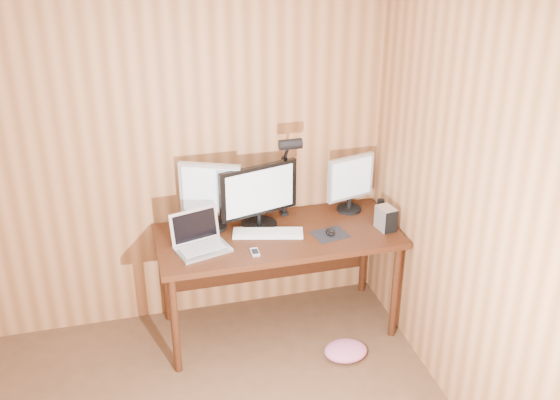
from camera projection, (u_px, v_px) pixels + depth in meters
name	position (u px, v px, depth m)	size (l,w,h in m)	color
room_shell	(147.00, 347.00, 2.48)	(4.00, 4.00, 4.00)	#543520
desk	(275.00, 244.00, 4.44)	(1.60, 0.70, 0.75)	#39190B
monitor_center	(259.00, 195.00, 4.33)	(0.55, 0.24, 0.44)	black
monitor_left	(211.00, 194.00, 4.29)	(0.39, 0.20, 0.46)	black
monitor_right	(350.00, 182.00, 4.54)	(0.36, 0.17, 0.41)	black
laptop	(199.00, 239.00, 4.14)	(0.38, 0.33, 0.23)	silver
keyboard	(268.00, 233.00, 4.31)	(0.48, 0.25, 0.02)	white
mousepad	(330.00, 234.00, 4.31)	(0.22, 0.18, 0.00)	black
mouse	(330.00, 232.00, 4.30)	(0.06, 0.10, 0.03)	black
hard_drive	(386.00, 218.00, 4.35)	(0.12, 0.16, 0.16)	silver
phone	(255.00, 252.00, 4.09)	(0.05, 0.10, 0.01)	silver
speaker	(380.00, 208.00, 4.54)	(0.05, 0.05, 0.12)	black
desk_lamp	(287.00, 165.00, 4.34)	(0.15, 0.21, 0.65)	black
fabric_pile	(346.00, 351.00, 4.33)	(0.29, 0.24, 0.09)	#C96188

